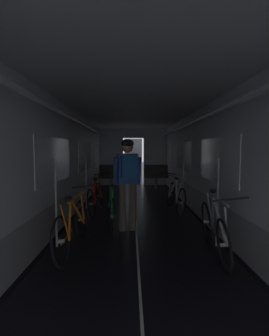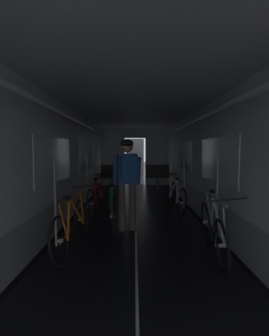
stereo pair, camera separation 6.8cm
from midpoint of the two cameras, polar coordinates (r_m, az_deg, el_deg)
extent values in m
cube|color=black|center=(5.39, -15.63, -12.41)|extent=(0.08, 11.50, 0.01)
cube|color=black|center=(5.42, 15.36, -12.31)|extent=(0.08, 11.50, 0.01)
cube|color=beige|center=(5.22, -0.09, -12.82)|extent=(0.03, 11.27, 0.00)
cube|color=#9EA0A5|center=(5.34, -16.74, -9.30)|extent=(0.12, 11.50, 0.60)
cube|color=silver|center=(5.20, -17.02, 3.97)|extent=(0.12, 11.50, 1.85)
cube|color=white|center=(4.63, -18.19, 1.78)|extent=(0.02, 1.90, 0.80)
cube|color=white|center=(7.42, -11.54, 2.71)|extent=(0.02, 1.90, 0.80)
cube|color=white|center=(10.26, -8.54, 3.11)|extent=(0.02, 1.90, 0.80)
cube|color=yellow|center=(5.51, -15.34, 2.18)|extent=(0.01, 0.20, 0.28)
cylinder|color=white|center=(5.14, -13.46, 10.45)|extent=(0.07, 11.04, 0.07)
cylinder|color=#B7BABF|center=(4.11, -18.05, -7.63)|extent=(0.04, 0.04, 1.40)
cylinder|color=#B7BABF|center=(6.60, -11.34, -3.11)|extent=(0.04, 0.04, 1.40)
cube|color=#9EA0A5|center=(5.37, 16.46, -9.21)|extent=(0.12, 11.50, 0.60)
cube|color=silver|center=(5.23, 16.73, 3.97)|extent=(0.12, 11.50, 1.85)
cube|color=white|center=(4.67, 18.05, 1.80)|extent=(0.02, 1.90, 0.80)
cube|color=white|center=(7.44, 10.90, 2.72)|extent=(0.02, 1.90, 0.80)
cube|color=white|center=(10.28, 7.66, 3.12)|extent=(0.02, 1.90, 0.80)
cube|color=yellow|center=(4.69, 17.93, 1.81)|extent=(0.01, 0.20, 0.28)
cylinder|color=white|center=(5.17, 13.21, 10.42)|extent=(0.07, 11.04, 0.07)
cylinder|color=#B7BABF|center=(4.15, 18.11, -7.53)|extent=(0.04, 0.04, 1.40)
cylinder|color=#B7BABF|center=(6.63, 10.83, -3.08)|extent=(0.04, 0.04, 1.40)
cube|color=silver|center=(10.84, -5.48, 2.53)|extent=(1.00, 0.12, 2.45)
cube|color=silver|center=(10.85, 4.58, 2.54)|extent=(1.00, 0.12, 2.45)
cube|color=silver|center=(10.82, -0.46, 7.98)|extent=(0.90, 0.12, 0.40)
cube|color=#4C4F54|center=(11.51, -0.47, 1.65)|extent=(0.81, 0.04, 2.05)
cube|color=silver|center=(5.09, -0.09, 15.31)|extent=(3.14, 11.62, 0.12)
cylinder|color=gray|center=(9.86, -5.66, -3.49)|extent=(0.12, 0.12, 0.44)
cube|color=#47423D|center=(9.83, -5.67, -1.93)|extent=(0.96, 0.44, 0.10)
cube|color=#47423D|center=(10.00, -5.59, -0.39)|extent=(0.96, 0.08, 0.40)
torus|color=gray|center=(10.06, -8.02, 0.76)|extent=(0.14, 0.14, 0.02)
cylinder|color=gray|center=(9.87, 4.82, -3.47)|extent=(0.12, 0.12, 0.44)
cube|color=#47423D|center=(9.84, 4.83, -1.92)|extent=(0.96, 0.44, 0.10)
cube|color=#47423D|center=(10.01, 4.74, -0.38)|extent=(0.96, 0.08, 0.40)
torus|color=gray|center=(9.99, 2.27, 0.78)|extent=(0.14, 0.14, 0.02)
torus|color=black|center=(3.52, -17.06, -15.81)|extent=(0.16, 0.68, 0.67)
cylinder|color=#B2B2B7|center=(3.52, -17.06, -15.81)|extent=(0.10, 0.06, 0.06)
torus|color=black|center=(4.45, -12.55, -11.49)|extent=(0.16, 0.68, 0.67)
cylinder|color=#B2B2B7|center=(4.45, -12.55, -11.49)|extent=(0.10, 0.06, 0.06)
cylinder|color=orange|center=(4.09, -13.40, -9.72)|extent=(0.14, 0.54, 0.56)
cylinder|color=orange|center=(3.72, -15.18, -11.19)|extent=(0.09, 0.35, 0.55)
cylinder|color=orange|center=(3.88, -13.64, -6.51)|extent=(0.09, 0.82, 0.04)
cylinder|color=orange|center=(3.50, -16.29, -11.77)|extent=(0.09, 0.16, 0.49)
cylinder|color=orange|center=(3.73, -15.89, -15.00)|extent=(0.05, 0.45, 0.07)
cylinder|color=orange|center=(4.36, -12.33, -8.56)|extent=(0.08, 0.09, 0.49)
cylinder|color=black|center=(3.94, -14.85, -14.28)|extent=(0.04, 0.17, 0.17)
ellipsoid|color=black|center=(3.47, -15.54, -6.82)|extent=(0.11, 0.25, 0.07)
cylinder|color=black|center=(4.30, -11.80, -4.11)|extent=(0.44, 0.05, 0.08)
torus|color=black|center=(4.38, 15.82, -11.79)|extent=(0.17, 0.68, 0.67)
cylinder|color=#B2B2B7|center=(4.38, 15.82, -11.79)|extent=(0.10, 0.06, 0.06)
torus|color=black|center=(3.44, 19.30, -16.37)|extent=(0.17, 0.68, 0.67)
cylinder|color=#B2B2B7|center=(3.44, 19.30, -16.37)|extent=(0.10, 0.06, 0.06)
cylinder|color=#ADAFB5|center=(3.67, 18.49, -11.45)|extent=(0.06, 0.55, 0.56)
cylinder|color=#ADAFB5|center=(4.05, 17.07, -9.93)|extent=(0.13, 0.34, 0.55)
cylinder|color=#ADAFB5|center=(3.76, 18.47, -6.95)|extent=(0.11, 0.82, 0.04)
cylinder|color=#ADAFB5|center=(4.26, 16.45, -8.91)|extent=(0.07, 0.17, 0.49)
cylinder|color=#ADAFB5|center=(4.18, 16.40, -12.92)|extent=(0.07, 0.45, 0.07)
cylinder|color=#ADAFB5|center=(3.40, 19.73, -12.35)|extent=(0.09, 0.08, 0.49)
cylinder|color=black|center=(3.97, 17.04, -14.16)|extent=(0.05, 0.17, 0.17)
ellipsoid|color=black|center=(4.17, 17.15, -5.02)|extent=(0.12, 0.25, 0.07)
cylinder|color=black|center=(3.31, 20.64, -6.75)|extent=(0.44, 0.06, 0.07)
torus|color=black|center=(5.79, 10.32, -7.81)|extent=(0.18, 0.68, 0.67)
cylinder|color=#B2B2B7|center=(5.79, 10.32, -7.81)|extent=(0.10, 0.06, 0.06)
torus|color=black|center=(6.76, 8.05, -6.06)|extent=(0.18, 0.68, 0.67)
cylinder|color=#B2B2B7|center=(6.76, 8.05, -6.06)|extent=(0.10, 0.06, 0.06)
cylinder|color=silver|center=(6.42, 8.43, -4.64)|extent=(0.15, 0.54, 0.56)
cylinder|color=silver|center=(6.03, 9.33, -5.23)|extent=(0.09, 0.35, 0.55)
cylinder|color=silver|center=(6.23, 8.45, -2.48)|extent=(0.10, 0.82, 0.04)
cylinder|color=silver|center=(5.81, 9.84, -5.36)|extent=(0.10, 0.16, 0.49)
cylinder|color=silver|center=(6.01, 9.78, -7.58)|extent=(0.05, 0.45, 0.07)
cylinder|color=silver|center=(6.69, 7.85, -4.09)|extent=(0.09, 0.09, 0.49)
cylinder|color=black|center=(6.23, 9.28, -7.37)|extent=(0.05, 0.17, 0.17)
ellipsoid|color=black|center=(5.80, 9.35, -2.38)|extent=(0.11, 0.25, 0.07)
cylinder|color=black|center=(6.66, 7.44, -1.18)|extent=(0.44, 0.05, 0.09)
torus|color=black|center=(5.67, -10.26, -8.07)|extent=(0.16, 0.68, 0.67)
cylinder|color=#B2B2B7|center=(5.67, -10.26, -8.07)|extent=(0.10, 0.05, 0.06)
torus|color=black|center=(6.65, -8.39, -6.24)|extent=(0.16, 0.68, 0.67)
cylinder|color=#B2B2B7|center=(6.65, -8.39, -6.24)|extent=(0.10, 0.05, 0.06)
cylinder|color=red|center=(6.30, -8.65, -4.81)|extent=(0.14, 0.54, 0.56)
cylinder|color=red|center=(5.91, -9.38, -5.42)|extent=(0.10, 0.35, 0.55)
cylinder|color=red|center=(6.11, -8.60, -2.60)|extent=(0.08, 0.82, 0.04)
cylinder|color=red|center=(5.68, -9.80, -5.57)|extent=(0.10, 0.16, 0.49)
cylinder|color=red|center=(5.89, -9.82, -7.83)|extent=(0.04, 0.45, 0.07)
cylinder|color=red|center=(6.58, -8.17, -4.23)|extent=(0.09, 0.09, 0.49)
cylinder|color=black|center=(6.11, -9.41, -7.60)|extent=(0.04, 0.17, 0.17)
ellipsoid|color=black|center=(5.68, -9.32, -2.51)|extent=(0.11, 0.24, 0.07)
cylinder|color=black|center=(6.55, -7.75, -1.28)|extent=(0.44, 0.04, 0.09)
cylinder|color=brown|center=(4.73, -3.23, -8.99)|extent=(0.13, 0.13, 0.90)
cylinder|color=brown|center=(4.77, -0.83, -8.88)|extent=(0.13, 0.13, 0.90)
cube|color=#2D4C99|center=(4.64, -2.05, -0.12)|extent=(0.40, 0.29, 0.56)
cylinder|color=#2D4C99|center=(4.63, -4.77, -0.76)|extent=(0.13, 0.21, 0.53)
cylinder|color=#2D4C99|center=(4.71, 0.55, -0.66)|extent=(0.13, 0.21, 0.53)
sphere|color=tan|center=(4.63, -2.06, 4.83)|extent=(0.21, 0.21, 0.21)
ellipsoid|color=black|center=(4.63, -2.06, 5.70)|extent=(0.29, 0.32, 0.16)
cube|color=#1E5693|center=(4.47, -1.65, 0.24)|extent=(0.31, 0.21, 0.40)
torus|color=black|center=(4.54, -5.39, -11.06)|extent=(0.14, 0.67, 0.67)
cylinder|color=#B2B2B7|center=(4.54, -5.39, -11.06)|extent=(0.10, 0.06, 0.05)
torus|color=black|center=(5.53, -6.00, -8.30)|extent=(0.14, 0.67, 0.67)
cylinder|color=#B2B2B7|center=(5.53, -6.00, -8.30)|extent=(0.10, 0.06, 0.05)
cylinder|color=#1E8438|center=(5.18, -5.91, -6.67)|extent=(0.12, 0.54, 0.56)
cylinder|color=#1E8438|center=(4.78, -5.67, -7.59)|extent=(0.07, 0.34, 0.55)
cylinder|color=#1E8438|center=(4.98, -5.91, -4.01)|extent=(0.15, 0.82, 0.03)
cylinder|color=#1E8438|center=(4.55, -5.53, -7.88)|extent=(0.06, 0.16, 0.49)
cylinder|color=#1E8438|center=(4.76, -5.54, -10.61)|extent=(0.09, 0.45, 0.07)
cylinder|color=#1E8438|center=(5.45, -6.06, -5.88)|extent=(0.03, 0.09, 0.49)
cylinder|color=black|center=(4.99, -5.68, -10.21)|extent=(0.04, 0.17, 0.17)
ellipsoid|color=black|center=(4.55, -5.67, -4.02)|extent=(0.12, 0.25, 0.06)
cylinder|color=black|center=(5.43, -6.17, -2.28)|extent=(0.44, 0.08, 0.03)
camera|label=1|loc=(0.03, -90.28, -0.02)|focal=26.50mm
camera|label=2|loc=(0.03, 89.72, 0.02)|focal=26.50mm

